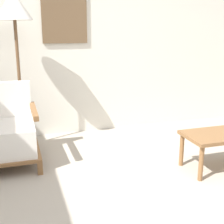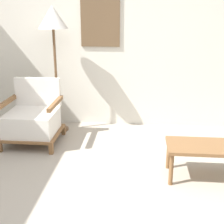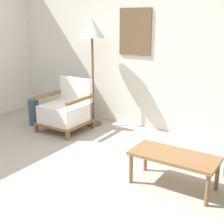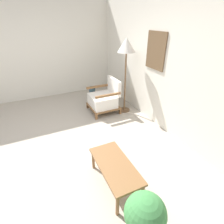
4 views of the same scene
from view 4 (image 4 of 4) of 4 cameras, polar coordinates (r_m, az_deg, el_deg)
name	(u,v)px [view 4 (image 4 of 4)]	position (r m, az deg, el deg)	size (l,w,h in m)	color
ground_plane	(53,148)	(3.48, -18.78, -11.20)	(14.00, 14.00, 0.00)	#A89E8E
wall_back	(161,62)	(3.72, 15.85, 15.32)	(8.00, 0.09, 2.70)	silver
wall_left	(48,49)	(5.45, -20.04, 18.66)	(0.06, 8.00, 2.70)	silver
armchair	(104,99)	(4.41, -2.61, 4.29)	(0.71, 0.69, 0.82)	brown
floor_lamp	(126,49)	(4.08, 4.72, 19.70)	(0.40, 0.40, 1.76)	brown
coffee_table	(115,167)	(2.52, 1.04, -17.49)	(0.92, 0.43, 0.37)	brown
vase	(92,94)	(4.98, -6.40, 5.72)	(0.17, 0.17, 0.44)	#2D4C5B
potted_plant	(145,215)	(2.12, 10.70, -30.10)	(0.44, 0.44, 0.59)	beige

